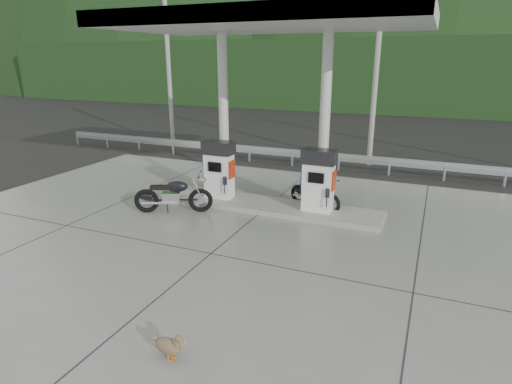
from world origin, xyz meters
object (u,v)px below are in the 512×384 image
at_px(gas_pump_right, 318,181).
at_px(duck, 168,346).
at_px(motorcycle_left, 173,195).
at_px(gas_pump_left, 219,170).
at_px(motorcycle_right, 315,194).

xyz_separation_m(gas_pump_right, duck, (-0.43, -6.97, -0.84)).
xyz_separation_m(motorcycle_left, duck, (3.57, -5.56, -0.31)).
xyz_separation_m(gas_pump_left, gas_pump_right, (3.20, 0.00, 0.00)).
height_order(motorcycle_left, motorcycle_right, motorcycle_left).
bearing_deg(motorcycle_right, duck, -67.61).
relative_size(gas_pump_left, gas_pump_right, 1.00).
bearing_deg(motorcycle_right, gas_pump_left, -144.49).
bearing_deg(motorcycle_left, gas_pump_left, 35.67).
bearing_deg(gas_pump_left, motorcycle_right, 11.75).
height_order(motorcycle_right, duck, motorcycle_right).
bearing_deg(motorcycle_right, motorcycle_left, -127.94).
bearing_deg(motorcycle_right, gas_pump_right, -44.06).
bearing_deg(gas_pump_left, duck, -68.34).
bearing_deg(gas_pump_left, gas_pump_right, 0.00).
height_order(gas_pump_left, motorcycle_left, gas_pump_left).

